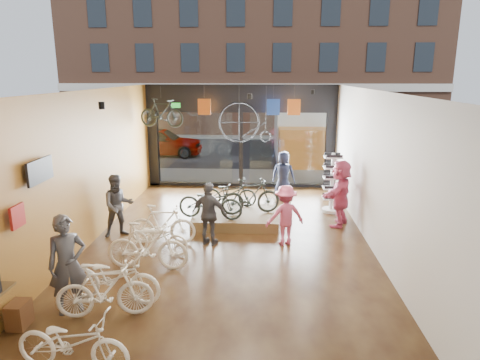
# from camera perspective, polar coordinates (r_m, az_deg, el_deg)

# --- Properties ---
(ground_plane) EXTENTS (7.00, 12.00, 0.04)m
(ground_plane) POSITION_cam_1_polar(r_m,az_deg,el_deg) (10.74, -1.51, -9.02)
(ground_plane) COLOR black
(ground_plane) RESTS_ON ground
(ceiling) EXTENTS (7.00, 12.00, 0.04)m
(ceiling) POSITION_cam_1_polar(r_m,az_deg,el_deg) (9.89, -1.65, 11.91)
(ceiling) COLOR black
(ceiling) RESTS_ON ground
(wall_left) EXTENTS (0.04, 12.00, 3.80)m
(wall_left) POSITION_cam_1_polar(r_m,az_deg,el_deg) (11.00, -20.18, 1.16)
(wall_left) COLOR #A57626
(wall_left) RESTS_ON ground
(wall_right) EXTENTS (0.04, 12.00, 3.80)m
(wall_right) POSITION_cam_1_polar(r_m,az_deg,el_deg) (10.47, 18.00, 0.73)
(wall_right) COLOR beige
(wall_right) RESTS_ON ground
(wall_back) EXTENTS (7.00, 0.04, 3.80)m
(wall_back) POSITION_cam_1_polar(r_m,az_deg,el_deg) (4.53, -7.89, -16.34)
(wall_back) COLOR beige
(wall_back) RESTS_ON ground
(storefront) EXTENTS (7.00, 0.26, 3.80)m
(storefront) POSITION_cam_1_polar(r_m,az_deg,el_deg) (16.04, 0.14, 5.82)
(storefront) COLOR black
(storefront) RESTS_ON ground
(exit_sign) EXTENTS (0.35, 0.06, 0.18)m
(exit_sign) POSITION_cam_1_polar(r_m,az_deg,el_deg) (16.10, -8.57, 9.82)
(exit_sign) COLOR #198C26
(exit_sign) RESTS_ON storefront
(street_road) EXTENTS (30.00, 18.00, 0.02)m
(street_road) POSITION_cam_1_polar(r_m,az_deg,el_deg) (25.22, 1.17, 4.43)
(street_road) COLOR black
(street_road) RESTS_ON ground
(sidewalk_near) EXTENTS (30.00, 2.40, 0.12)m
(sidewalk_near) POSITION_cam_1_polar(r_m,az_deg,el_deg) (17.56, 0.33, 0.43)
(sidewalk_near) COLOR slate
(sidewalk_near) RESTS_ON ground
(sidewalk_far) EXTENTS (30.00, 2.00, 0.12)m
(sidewalk_far) POSITION_cam_1_polar(r_m,az_deg,el_deg) (29.16, 1.43, 5.87)
(sidewalk_far) COLOR slate
(sidewalk_far) RESTS_ON ground
(opposite_building) EXTENTS (26.00, 5.00, 14.00)m
(opposite_building) POSITION_cam_1_polar(r_m,az_deg,el_deg) (31.49, 1.65, 19.13)
(opposite_building) COLOR brown
(opposite_building) RESTS_ON ground
(street_car) EXTENTS (4.39, 1.77, 1.50)m
(street_car) POSITION_cam_1_polar(r_m,az_deg,el_deg) (22.76, -10.63, 5.08)
(street_car) COLOR gray
(street_car) RESTS_ON street_road
(box_truck) EXTENTS (2.26, 6.78, 2.67)m
(box_truck) POSITION_cam_1_polar(r_m,az_deg,el_deg) (21.12, 7.95, 6.12)
(box_truck) COLOR silver
(box_truck) RESTS_ON street_road
(floor_bike_0) EXTENTS (1.78, 0.79, 0.91)m
(floor_bike_0) POSITION_cam_1_polar(r_m,az_deg,el_deg) (6.95, -21.43, -19.49)
(floor_bike_0) COLOR white
(floor_bike_0) RESTS_ON ground_plane
(floor_bike_1) EXTENTS (1.75, 0.76, 1.02)m
(floor_bike_1) POSITION_cam_1_polar(r_m,az_deg,el_deg) (8.05, -17.59, -13.83)
(floor_bike_1) COLOR white
(floor_bike_1) RESTS_ON ground_plane
(floor_bike_2) EXTENTS (1.91, 0.89, 0.97)m
(floor_bike_2) POSITION_cam_1_polar(r_m,az_deg,el_deg) (8.53, -16.49, -12.31)
(floor_bike_2) COLOR white
(floor_bike_2) RESTS_ON ground_plane
(floor_bike_3) EXTENTS (1.81, 0.57, 1.08)m
(floor_bike_3) POSITION_cam_1_polar(r_m,az_deg,el_deg) (9.61, -12.22, -8.60)
(floor_bike_3) COLOR white
(floor_bike_3) RESTS_ON ground_plane
(floor_bike_4) EXTENTS (1.63, 0.85, 0.82)m
(floor_bike_4) POSITION_cam_1_polar(r_m,az_deg,el_deg) (10.42, -10.94, -7.49)
(floor_bike_4) COLOR white
(floor_bike_4) RESTS_ON ground_plane
(floor_bike_5) EXTENTS (1.69, 0.49, 1.01)m
(floor_bike_5) POSITION_cam_1_polar(r_m,az_deg,el_deg) (10.96, -10.33, -5.82)
(floor_bike_5) COLOR white
(floor_bike_5) RESTS_ON ground_plane
(display_platform) EXTENTS (2.40, 1.80, 0.30)m
(display_platform) POSITION_cam_1_polar(r_m,az_deg,el_deg) (12.35, -0.55, -5.04)
(display_platform) COLOR brown
(display_platform) RESTS_ON ground_plane
(display_bike_left) EXTENTS (1.87, 0.90, 0.94)m
(display_bike_left) POSITION_cam_1_polar(r_m,az_deg,el_deg) (11.72, -3.98, -2.95)
(display_bike_left) COLOR black
(display_bike_left) RESTS_ON display_platform
(display_bike_mid) EXTENTS (1.77, 0.93, 1.02)m
(display_bike_mid) POSITION_cam_1_polar(r_m,az_deg,el_deg) (12.08, 1.42, -2.20)
(display_bike_mid) COLOR black
(display_bike_mid) RESTS_ON display_platform
(display_bike_right) EXTENTS (1.62, 0.60, 0.84)m
(display_bike_right) POSITION_cam_1_polar(r_m,az_deg,el_deg) (12.78, -1.40, -1.71)
(display_bike_right) COLOR black
(display_bike_right) RESTS_ON display_platform
(customer_0) EXTENTS (0.79, 0.72, 1.82)m
(customer_0) POSITION_cam_1_polar(r_m,az_deg,el_deg) (8.26, -22.01, -10.39)
(customer_0) COLOR #3F3F44
(customer_0) RESTS_ON ground_plane
(customer_1) EXTENTS (1.01, 0.94, 1.66)m
(customer_1) POSITION_cam_1_polar(r_m,az_deg,el_deg) (11.63, -15.92, -3.30)
(customer_1) COLOR #3F3F44
(customer_1) RESTS_ON ground_plane
(customer_2) EXTENTS (1.01, 0.66, 1.60)m
(customer_2) POSITION_cam_1_polar(r_m,az_deg,el_deg) (10.65, -4.10, -4.54)
(customer_2) COLOR #3F3F44
(customer_2) RESTS_ON ground_plane
(customer_3) EXTENTS (1.11, 0.85, 1.53)m
(customer_3) POSITION_cam_1_polar(r_m,az_deg,el_deg) (10.70, 6.06, -4.70)
(customer_3) COLOR #CC4C72
(customer_3) RESTS_ON ground_plane
(customer_4) EXTENTS (0.89, 0.68, 1.63)m
(customer_4) POSITION_cam_1_polar(r_m,az_deg,el_deg) (14.70, 5.80, 0.69)
(customer_4) COLOR #161C33
(customer_4) RESTS_ON ground_plane
(customer_5) EXTENTS (1.26, 1.81, 1.88)m
(customer_5) POSITION_cam_1_polar(r_m,az_deg,el_deg) (12.27, 13.25, -1.69)
(customer_5) COLOR #CC4C72
(customer_5) RESTS_ON ground_plane
(sunglasses_rack) EXTENTS (0.57, 0.48, 1.85)m
(sunglasses_rack) POSITION_cam_1_polar(r_m,az_deg,el_deg) (13.41, 12.16, -0.37)
(sunglasses_rack) COLOR white
(sunglasses_rack) RESTS_ON ground_plane
(wall_merch) EXTENTS (0.40, 2.40, 2.60)m
(wall_merch) POSITION_cam_1_polar(r_m,az_deg,el_deg) (8.13, -28.51, -8.53)
(wall_merch) COLOR navy
(wall_merch) RESTS_ON wall_left
(penny_farthing) EXTENTS (1.75, 0.06, 1.40)m
(penny_farthing) POSITION_cam_1_polar(r_m,az_deg,el_deg) (14.85, 1.00, 7.50)
(penny_farthing) COLOR black
(penny_farthing) RESTS_ON ceiling
(hung_bike) EXTENTS (1.64, 0.86, 0.95)m
(hung_bike) POSITION_cam_1_polar(r_m,az_deg,el_deg) (14.50, -10.43, 8.81)
(hung_bike) COLOR black
(hung_bike) RESTS_ON ceiling
(jersey_left) EXTENTS (0.45, 0.03, 0.55)m
(jersey_left) POSITION_cam_1_polar(r_m,az_deg,el_deg) (15.24, -4.78, 9.70)
(jersey_left) COLOR #CC5919
(jersey_left) RESTS_ON ceiling
(jersey_mid) EXTENTS (0.45, 0.03, 0.55)m
(jersey_mid) POSITION_cam_1_polar(r_m,az_deg,el_deg) (15.10, 4.46, 9.66)
(jersey_mid) COLOR #1E3F99
(jersey_mid) RESTS_ON ceiling
(jersey_right) EXTENTS (0.45, 0.03, 0.55)m
(jersey_right) POSITION_cam_1_polar(r_m,az_deg,el_deg) (15.13, 7.21, 9.61)
(jersey_right) COLOR #CC5919
(jersey_right) RESTS_ON ceiling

